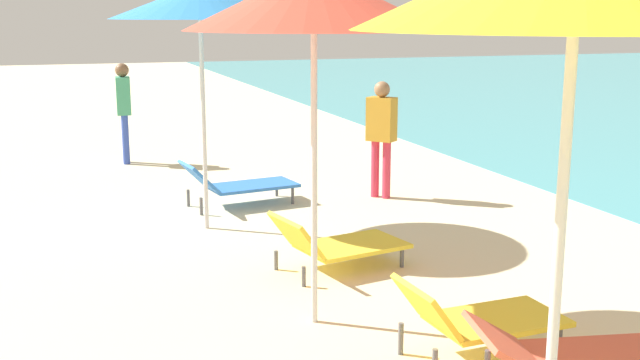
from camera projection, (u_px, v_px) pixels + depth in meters
name	position (u px, v px, depth m)	size (l,w,h in m)	color
lounger_second_shoreside	(578.00, 357.00, 4.91)	(1.46, 0.91, 0.54)	#D8593F
lounger_third_shoreside	(336.00, 243.00, 7.52)	(1.37, 0.88, 0.59)	yellow
lounger_third_inland	(476.00, 317.00, 5.58)	(1.22, 0.64, 0.62)	yellow
umbrella_farthest	(200.00, 2.00, 8.49)	(1.98, 1.98, 2.79)	silver
lounger_farthest_shoreside	(237.00, 183.00, 10.01)	(1.53, 0.81, 0.61)	blue
person_walking_mid	(381.00, 128.00, 10.33)	(0.40, 0.42, 1.55)	#D8334C
person_walking_far	(124.00, 103.00, 12.71)	(0.24, 0.37, 1.63)	#334CB2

